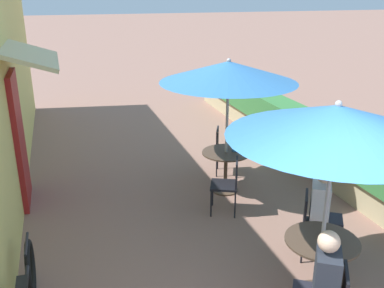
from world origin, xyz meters
TOP-DOWN VIEW (x-y plane):
  - cafe_facade_wall at (-2.54, 5.33)m, footprint 0.98×10.91m
  - planter_hedge at (2.75, 5.36)m, footprint 0.60×9.91m
  - patio_table_near at (0.82, 1.50)m, footprint 0.80×0.80m
  - patio_umbrella_near at (0.82, 1.50)m, footprint 2.17×2.17m
  - seated_patron_near_left at (0.39, 0.90)m, footprint 0.51×0.49m
  - cafe_chair_near_right at (1.15, 2.17)m, footprint 0.55×0.55m
  - seated_patron_near_right at (1.24, 2.11)m, footprint 0.51×0.49m
  - patio_table_mid at (0.82, 4.28)m, footprint 0.80×0.80m
  - patio_umbrella_mid at (0.82, 4.28)m, footprint 2.17×2.17m
  - cafe_chair_mid_left at (0.59, 3.57)m, footprint 0.53×0.53m
  - cafe_chair_mid_right at (1.05, 4.98)m, footprint 0.53×0.53m
  - coffee_cup_mid at (0.95, 4.26)m, footprint 0.07×0.07m

SIDE VIEW (x-z plane):
  - cafe_chair_near_right at x=1.15m, z-range 0.08..0.95m
  - cafe_chair_mid_left at x=0.59m, z-range 0.08..0.95m
  - cafe_chair_mid_right at x=1.05m, z-range 0.08..0.95m
  - patio_table_near at x=0.82m, z-range 0.17..0.88m
  - patio_table_mid at x=0.82m, z-range 0.17..0.88m
  - planter_hedge at x=2.75m, z-range 0.03..1.04m
  - seated_patron_near_left at x=0.39m, z-range 0.06..1.31m
  - seated_patron_near_right at x=1.24m, z-range 0.06..1.31m
  - coffee_cup_mid at x=0.95m, z-range 0.71..0.80m
  - patio_umbrella_near at x=0.82m, z-range 0.92..3.17m
  - patio_umbrella_mid at x=0.82m, z-range 0.92..3.17m
  - cafe_facade_wall at x=-2.54m, z-range -0.01..4.19m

